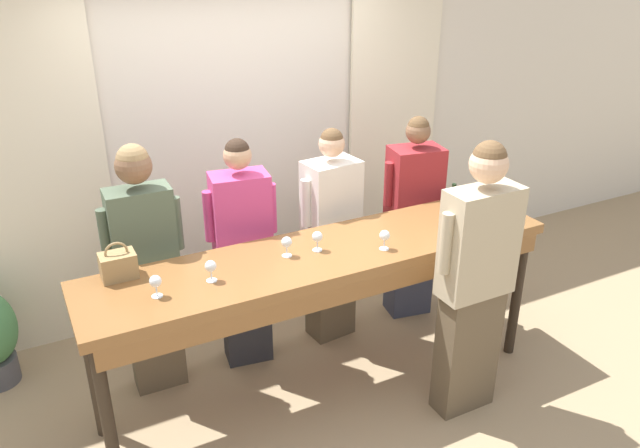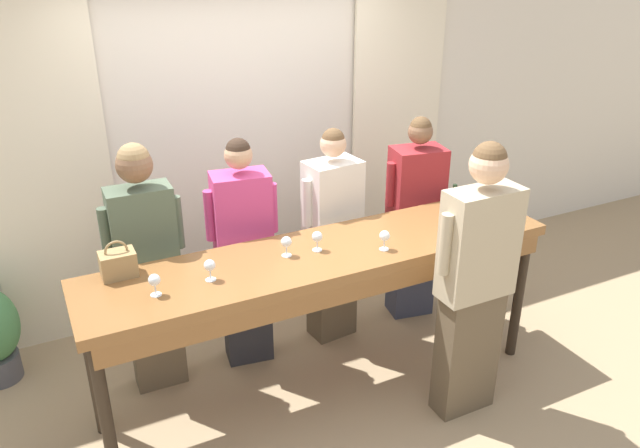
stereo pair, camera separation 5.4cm
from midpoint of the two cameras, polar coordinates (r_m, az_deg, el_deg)
The scene contains 19 objects.
ground_plane at distance 4.38m, azimuth 0.77°, elevation -14.77°, with size 18.00×18.00×0.00m, color tan.
wall_back at distance 4.96m, azimuth -7.14°, elevation 8.26°, with size 12.00×0.06×2.80m.
curtain_panel_left at distance 4.66m, azimuth -23.52°, elevation 4.60°, with size 0.86×0.03×2.69m.
curtain_panel_right at distance 5.53m, azimuth 7.29°, elevation 9.37°, with size 0.86×0.03×2.69m.
tasting_bar at distance 3.83m, azimuth 0.98°, elevation -3.92°, with size 2.96×0.66×1.05m.
wine_bottle at distance 4.05m, azimuth 12.37°, elevation 0.67°, with size 0.08×0.08×0.34m.
handbag at distance 3.65m, azimuth -17.57°, elevation -3.46°, with size 0.19×0.14×0.22m.
wine_glass_front_left at distance 4.33m, azimuth 13.47°, elevation 1.62°, with size 0.06×0.06×0.13m.
wine_glass_front_mid at distance 3.40m, azimuth -14.46°, elevation -5.06°, with size 0.06×0.06×0.13m.
wine_glass_front_right at distance 4.20m, azimuth 13.08°, elevation 0.95°, with size 0.06×0.06×0.13m.
wine_glass_center_left at distance 3.76m, azimuth 0.15°, elevation -1.23°, with size 0.06×0.06×0.13m.
wine_glass_center_mid at distance 3.80m, azimuth 6.34°, elevation -1.15°, with size 0.06×0.06×0.13m.
wine_glass_center_right at distance 3.70m, azimuth -2.68°, elevation -1.72°, with size 0.06×0.06×0.13m.
wine_glass_back_left at distance 3.49m, azimuth -9.61°, elevation -3.82°, with size 0.06×0.06×0.13m.
guest_olive_jacket at distance 4.08m, azimuth -15.14°, elevation -3.69°, with size 0.50×0.22×1.70m.
guest_pink_top at distance 4.25m, azimuth -6.61°, elevation -2.69°, with size 0.49×0.29×1.65m.
guest_cream_sweater at distance 4.50m, azimuth 1.48°, elevation -1.12°, with size 0.49×0.29×1.63m.
guest_striped_shirt at distance 4.85m, azimuth 8.94°, elevation 0.46°, with size 0.50×0.33×1.62m.
host_pouring at distance 3.83m, azimuth 14.39°, elevation -5.08°, with size 0.56×0.22×1.79m.
Camera 2 is at (-1.54, -3.02, 2.77)m, focal length 35.00 mm.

